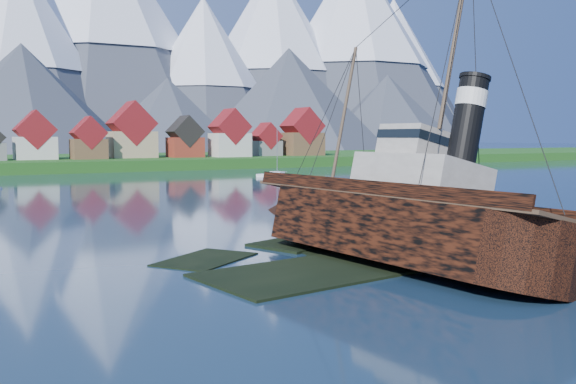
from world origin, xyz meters
TOP-DOWN VIEW (x-y plane):
  - ground at (0.00, 0.00)m, footprint 1400.00×1400.00m
  - shoal at (1.78, 2.15)m, footprint 31.71×21.24m
  - shore_bank at (0.00, 170.00)m, footprint 600.00×80.00m
  - seawall at (0.00, 132.00)m, footprint 600.00×2.50m
  - tugboat_wreck at (2.77, -0.36)m, footprint 7.54×32.47m
  - sailboat_d at (60.77, 68.79)m, footprint 4.11×9.34m
  - sailboat_e at (42.39, 90.98)m, footprint 7.15×10.12m

SIDE VIEW (x-z plane):
  - shoal at x=1.78m, z-range -0.92..0.22m
  - ground at x=0.00m, z-range 0.00..0.00m
  - shore_bank at x=0.00m, z-range -1.60..1.60m
  - seawall at x=0.00m, z-range -1.00..1.00m
  - sailboat_e at x=42.39m, z-range -5.64..6.15m
  - sailboat_d at x=60.77m, z-range -5.90..6.47m
  - tugboat_wreck at x=2.77m, z-range -9.64..16.08m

